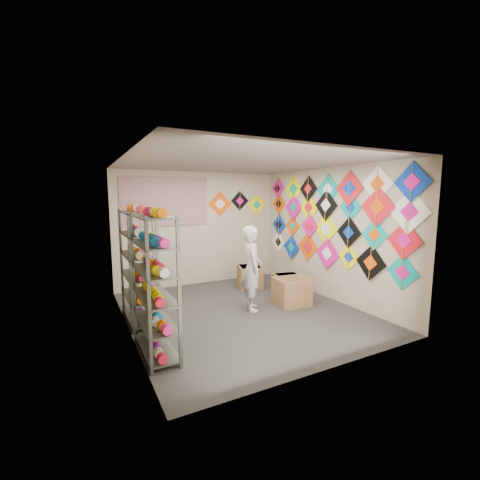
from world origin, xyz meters
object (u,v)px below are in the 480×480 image
shelf_rack_front (154,285)px  shelf_rack_back (137,266)px  carton_a (292,292)px  carton_c (250,277)px  carton_b (287,285)px  shopkeeper (252,268)px

shelf_rack_front → shelf_rack_back: bearing=90.0°
carton_a → carton_c: 1.46m
shelf_rack_front → carton_b: shelf_rack_front is taller
shelf_rack_back → shelf_rack_front: bearing=-90.0°
shelf_rack_front → shelf_rack_back: same height
shelf_rack_back → carton_b: size_ratio=3.43×
shelf_rack_back → shopkeeper: (2.00, -0.41, -0.16)m
carton_a → carton_b: carton_a is taller
carton_c → shopkeeper: bearing=-100.7°
shopkeeper → carton_c: 1.58m
shelf_rack_front → carton_a: bearing=14.9°
shopkeeper → carton_c: shopkeeper is taller
shelf_rack_front → shopkeeper: bearing=24.1°
shopkeeper → carton_b: size_ratio=2.86×
shopkeeper → carton_b: (1.12, 0.41, -0.57)m
shelf_rack_front → carton_b: size_ratio=3.43×
carton_a → carton_b: 0.63m
shopkeeper → carton_a: 0.99m
shelf_rack_back → carton_c: bearing=18.7°
shelf_rack_back → carton_a: 2.95m
carton_a → shelf_rack_front: bearing=-160.5°
shopkeeper → carton_c: bearing=-8.7°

